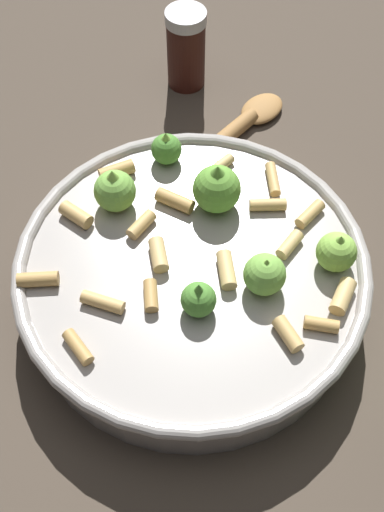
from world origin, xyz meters
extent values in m
plane|color=#42382D|center=(0.00, 0.00, 0.00)|extent=(2.40, 2.40, 0.00)
cylinder|color=#9E9993|center=(0.00, 0.00, 0.02)|extent=(0.27, 0.27, 0.05)
torus|color=#9E9993|center=(0.00, 0.00, 0.05)|extent=(0.28, 0.28, 0.01)
sphere|color=#75B247|center=(0.03, -0.05, 0.07)|extent=(0.03, 0.03, 0.03)
cone|color=#8CC64C|center=(0.03, -0.05, 0.08)|extent=(0.01, 0.01, 0.01)
sphere|color=#75B247|center=(-0.02, 0.08, 0.07)|extent=(0.03, 0.03, 0.03)
cone|color=#8CC64C|center=(-0.02, 0.08, 0.08)|extent=(0.02, 0.02, 0.01)
sphere|color=#4C8933|center=(-0.02, -0.04, 0.06)|extent=(0.03, 0.03, 0.03)
cone|color=#4C8933|center=(-0.02, -0.04, 0.08)|extent=(0.01, 0.01, 0.01)
sphere|color=#4C8933|center=(0.05, 0.10, 0.06)|extent=(0.03, 0.03, 0.03)
cone|color=#8CC64C|center=(0.05, 0.10, 0.08)|extent=(0.01, 0.01, 0.01)
sphere|color=#609E38|center=(0.05, 0.04, 0.07)|extent=(0.04, 0.04, 0.04)
cone|color=#609E38|center=(0.05, 0.04, 0.09)|extent=(0.02, 0.02, 0.01)
sphere|color=#8CC64C|center=(0.09, -0.06, 0.06)|extent=(0.03, 0.03, 0.03)
cone|color=#8CC64C|center=(0.09, -0.06, 0.08)|extent=(0.02, 0.02, 0.01)
cylinder|color=tan|center=(-0.05, 0.09, 0.06)|extent=(0.02, 0.03, 0.01)
cylinder|color=tan|center=(0.08, 0.01, 0.05)|extent=(0.03, 0.02, 0.01)
cylinder|color=tan|center=(0.07, -0.09, 0.06)|extent=(0.03, 0.02, 0.01)
cylinder|color=tan|center=(0.00, 0.11, 0.06)|extent=(0.03, 0.02, 0.01)
cylinder|color=tan|center=(0.02, -0.02, 0.06)|extent=(0.03, 0.03, 0.01)
cylinder|color=tan|center=(0.08, 0.07, 0.05)|extent=(0.03, 0.01, 0.01)
cylinder|color=tan|center=(-0.01, 0.05, 0.05)|extent=(0.03, 0.02, 0.01)
cylinder|color=tan|center=(0.02, -0.09, 0.06)|extent=(0.01, 0.03, 0.01)
cylinder|color=tan|center=(-0.11, 0.05, 0.06)|extent=(0.03, 0.03, 0.01)
cylinder|color=tan|center=(-0.02, 0.02, 0.06)|extent=(0.02, 0.03, 0.01)
cylinder|color=tan|center=(0.10, -0.02, 0.05)|extent=(0.03, 0.02, 0.01)
cylinder|color=tan|center=(0.02, 0.06, 0.06)|extent=(0.03, 0.03, 0.01)
cylinder|color=tan|center=(-0.08, 0.01, 0.05)|extent=(0.03, 0.03, 0.01)
cylinder|color=tan|center=(-0.11, -0.01, 0.05)|extent=(0.01, 0.03, 0.01)
cylinder|color=tan|center=(0.04, -0.10, 0.05)|extent=(0.02, 0.02, 0.01)
cylinder|color=tan|center=(0.07, -0.03, 0.05)|extent=(0.03, 0.02, 0.01)
cylinder|color=tan|center=(-0.04, -0.01, 0.05)|extent=(0.02, 0.03, 0.01)
cylinder|color=tan|center=(0.10, 0.03, 0.05)|extent=(0.02, 0.03, 0.01)
cylinder|color=#33140F|center=(0.15, 0.22, 0.04)|extent=(0.04, 0.04, 0.07)
cylinder|color=silver|center=(0.15, 0.22, 0.08)|extent=(0.04, 0.04, 0.01)
cylinder|color=#9E703D|center=(0.08, 0.12, 0.01)|extent=(0.18, 0.06, 0.02)
ellipsoid|color=#9E703D|center=(0.19, 0.14, 0.01)|extent=(0.06, 0.05, 0.01)
camera|label=1|loc=(-0.15, -0.22, 0.45)|focal=43.38mm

